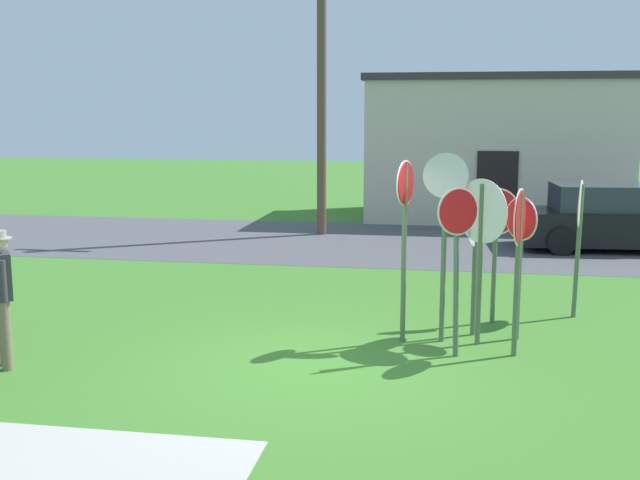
# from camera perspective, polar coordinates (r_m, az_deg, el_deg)

# --- Properties ---
(ground_plane) EXTENTS (80.00, 80.00, 0.00)m
(ground_plane) POSITION_cam_1_polar(r_m,az_deg,el_deg) (9.82, -0.17, -9.43)
(ground_plane) COLOR #3D7528
(street_asphalt) EXTENTS (60.00, 6.40, 0.01)m
(street_asphalt) POSITION_cam_1_polar(r_m,az_deg,el_deg) (19.01, 4.75, -0.18)
(street_asphalt) COLOR #4C4C51
(street_asphalt) RESTS_ON ground
(building_background) EXTENTS (7.53, 4.47, 4.21)m
(building_background) POSITION_cam_1_polar(r_m,az_deg,el_deg) (23.87, 12.67, 6.68)
(building_background) COLOR beige
(building_background) RESTS_ON ground
(utility_pole) EXTENTS (1.80, 0.24, 8.40)m
(utility_pole) POSITION_cam_1_polar(r_m,az_deg,el_deg) (20.04, 0.12, 12.91)
(utility_pole) COLOR brown
(utility_pole) RESTS_ON ground
(parked_car_on_street) EXTENTS (4.41, 2.24, 1.51)m
(parked_car_on_street) POSITION_cam_1_polar(r_m,az_deg,el_deg) (19.18, 20.55, 1.40)
(parked_car_on_street) COLOR black
(parked_car_on_street) RESTS_ON ground
(stop_sign_nearest) EXTENTS (0.70, 0.19, 2.06)m
(stop_sign_nearest) POSITION_cam_1_polar(r_m,az_deg,el_deg) (11.87, 12.77, 0.57)
(stop_sign_nearest) COLOR #51664C
(stop_sign_nearest) RESTS_ON ground
(stop_sign_far_back) EXTENTS (0.39, 0.48, 2.02)m
(stop_sign_far_back) POSITION_cam_1_polar(r_m,az_deg,el_deg) (11.08, 14.47, -0.40)
(stop_sign_far_back) COLOR #51664C
(stop_sign_far_back) RESTS_ON ground
(stop_sign_rear_left) EXTENTS (0.28, 0.82, 2.16)m
(stop_sign_rear_left) POSITION_cam_1_polar(r_m,az_deg,el_deg) (11.14, 11.34, 0.53)
(stop_sign_rear_left) COLOR #51664C
(stop_sign_rear_left) RESTS_ON ground
(stop_sign_leaning_left) EXTENTS (0.21, 0.72, 2.21)m
(stop_sign_leaning_left) POSITION_cam_1_polar(r_m,az_deg,el_deg) (10.28, 14.38, -0.20)
(stop_sign_leaning_left) COLOR #51664C
(stop_sign_leaning_left) RESTS_ON ground
(stop_sign_leaning_right) EXTENTS (0.62, 0.15, 2.62)m
(stop_sign_leaning_right) POSITION_cam_1_polar(r_m,az_deg,el_deg) (10.75, 9.13, 1.57)
(stop_sign_leaning_right) COLOR #51664C
(stop_sign_leaning_right) RESTS_ON ground
(stop_sign_tallest) EXTENTS (0.19, 0.71, 2.14)m
(stop_sign_tallest) POSITION_cam_1_polar(r_m,az_deg,el_deg) (12.53, 18.49, 1.06)
(stop_sign_tallest) COLOR #51664C
(stop_sign_tallest) RESTS_ON ground
(stop_sign_low_front) EXTENTS (0.65, 0.60, 2.29)m
(stop_sign_low_front) POSITION_cam_1_polar(r_m,az_deg,el_deg) (10.68, 11.75, 0.65)
(stop_sign_low_front) COLOR #51664C
(stop_sign_low_front) RESTS_ON ground
(stop_sign_rear_right) EXTENTS (0.53, 0.38, 2.22)m
(stop_sign_rear_right) POSITION_cam_1_polar(r_m,az_deg,el_deg) (10.14, 10.03, -0.36)
(stop_sign_rear_right) COLOR #51664C
(stop_sign_rear_right) RESTS_ON ground
(stop_sign_center_cluster) EXTENTS (0.20, 0.60, 2.53)m
(stop_sign_center_cluster) POSITION_cam_1_polar(r_m,az_deg,el_deg) (10.64, 6.23, 1.25)
(stop_sign_center_cluster) COLOR #51664C
(stop_sign_center_cluster) RESTS_ON ground
(person_holding_notes) EXTENTS (0.47, 0.49, 1.74)m
(person_holding_notes) POSITION_cam_1_polar(r_m,az_deg,el_deg) (10.37, -22.43, -3.35)
(person_holding_notes) COLOR #7A6B56
(person_holding_notes) RESTS_ON ground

